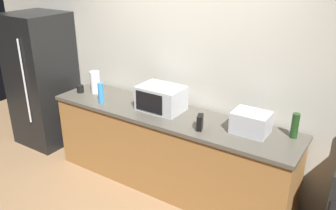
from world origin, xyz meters
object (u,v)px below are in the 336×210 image
Objects in this scene: bottle_wine at (295,126)px; bottle_spray_cleaner at (101,93)px; cordless_phone at (200,122)px; toaster_oven at (251,123)px; microwave at (161,98)px; refrigerator at (42,80)px; paper_towel_roll at (95,82)px; mug_black at (80,89)px.

bottle_wine is 1.00× the size of bottle_spray_cleaner.
toaster_oven is at bearing 6.26° from cordless_phone.
cordless_phone is (0.58, -0.19, -0.06)m from microwave.
refrigerator reaches higher than toaster_oven.
toaster_oven is at bearing 0.29° from paper_towel_roll.
refrigerator is at bearing 172.49° from bottle_spray_cleaner.
microwave is 1.40m from bottle_wine.
paper_towel_roll is (-2.00, -0.01, 0.03)m from toaster_oven.
mug_black is at bearing -3.74° from refrigerator.
paper_towel_roll reaches higher than toaster_oven.
microwave is 0.72m from bottle_spray_cleaner.
refrigerator is 12.00× the size of cordless_phone.
mug_black is (-1.73, 0.09, -0.03)m from cordless_phone.
toaster_oven is 1.42× the size of bottle_wine.
cordless_phone is 0.62× the size of bottle_spray_cleaner.
refrigerator is at bearing -176.77° from bottle_wine.
mug_black is (-0.45, 0.11, -0.07)m from bottle_spray_cleaner.
paper_towel_roll is (0.95, 0.05, 0.13)m from refrigerator.
paper_towel_roll reaches higher than bottle_wine.
paper_towel_roll is at bearing 154.02° from cordless_phone.
paper_towel_roll is at bearing 31.78° from mug_black.
mug_black is at bearing -177.04° from toaster_oven.
toaster_oven is 1.42× the size of bottle_spray_cleaner.
cordless_phone is (-0.44, -0.20, -0.03)m from toaster_oven.
paper_towel_roll is 2.95× the size of mug_black.
cordless_phone is at bearing -7.09° from paper_towel_roll.
bottle_wine reaches higher than cordless_phone.
toaster_oven is 2.16m from mug_black.
paper_towel_roll is 2.37m from bottle_wine.
bottle_wine is 2.11m from bottle_spray_cleaner.
cordless_phone is at bearing -18.22° from microwave.
bottle_spray_cleaner reaches higher than toaster_oven.
bottle_wine is at bearing 5.39° from mug_black.
paper_towel_roll is at bearing -179.71° from toaster_oven.
toaster_oven is (2.95, 0.06, 0.10)m from refrigerator.
toaster_oven is 3.72× the size of mug_black.
cordless_phone is 1.27m from bottle_spray_cleaner.
bottle_spray_cleaner is (0.29, -0.21, -0.01)m from paper_towel_roll.
toaster_oven is 1.72m from bottle_spray_cleaner.
cordless_phone is at bearing -3.07° from mug_black.
paper_towel_roll is 1.13× the size of bottle_wine.
bottle_spray_cleaner is at bearing -13.87° from mug_black.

